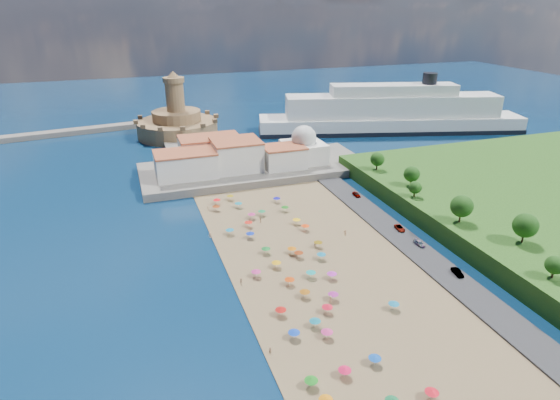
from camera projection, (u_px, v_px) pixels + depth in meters
name	position (u px, v px, depth m)	size (l,w,h in m)	color
ground	(297.00, 266.00, 122.22)	(700.00, 700.00, 0.00)	#071938
terrace	(255.00, 169.00, 188.07)	(90.00, 36.00, 3.00)	#59544C
jetty	(187.00, 150.00, 212.02)	(18.00, 70.00, 2.40)	#59544C
waterfront_buildings	(222.00, 156.00, 182.21)	(57.00, 29.00, 11.00)	silver
domed_building	(304.00, 147.00, 189.37)	(16.00, 16.00, 15.00)	silver
fortress	(177.00, 123.00, 235.93)	(40.00, 40.00, 32.40)	olive
cruise_ship	(391.00, 115.00, 243.15)	(138.31, 55.96, 30.09)	black
beach_parasols	(306.00, 282.00, 111.42)	(28.88, 113.89, 2.20)	gray
beachgoers	(271.00, 248.00, 128.74)	(38.72, 72.06, 1.79)	tan
parked_cars	(402.00, 230.00, 138.34)	(2.75, 58.07, 1.39)	gray
hillside_trees	(488.00, 219.00, 124.24)	(14.03, 110.38, 8.11)	#382314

